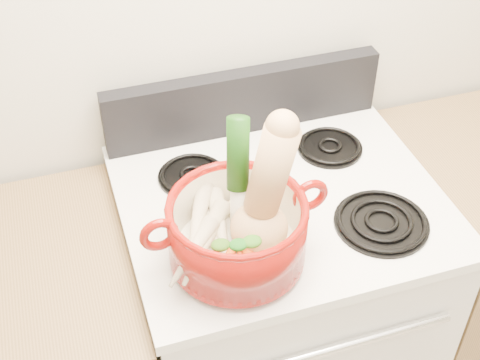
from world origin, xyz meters
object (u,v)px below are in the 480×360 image
object	(u,v)px
dutch_oven	(237,231)
squash	(260,192)
leek	(240,179)
stove_body	(275,320)

from	to	relation	value
dutch_oven	squash	world-z (taller)	squash
leek	squash	bearing A→B (deg)	-44.96
stove_body	leek	world-z (taller)	leek
leek	stove_body	bearing A→B (deg)	60.84
stove_body	dutch_oven	distance (m)	0.63
dutch_oven	leek	xyz separation A→B (m)	(0.02, 0.04, 0.11)
stove_body	dutch_oven	xyz separation A→B (m)	(-0.17, -0.16, 0.58)
stove_body	squash	distance (m)	0.73
dutch_oven	leek	size ratio (longest dim) A/B	0.98
stove_body	leek	xyz separation A→B (m)	(-0.15, -0.12, 0.69)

